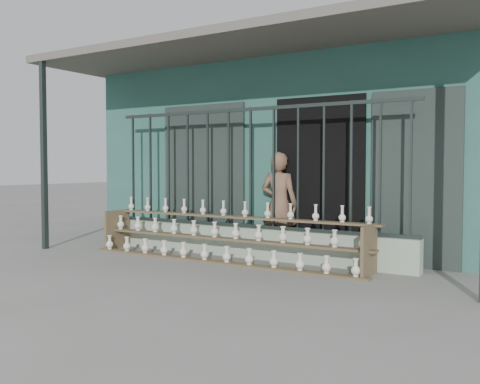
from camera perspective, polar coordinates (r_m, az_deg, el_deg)
The scene contains 6 objects.
ground at distance 7.03m, azimuth -4.33°, elevation -8.51°, with size 60.00×60.00×0.00m, color slate.
workshop_building at distance 10.61m, azimuth 9.24°, elevation 4.07°, with size 7.40×6.60×3.21m.
parapet_wall at distance 8.06m, azimuth 1.12°, elevation -5.42°, with size 5.00×0.20×0.45m, color #9BAD94.
security_fence at distance 7.98m, azimuth 1.13°, elevation 2.59°, with size 5.00×0.04×1.80m.
shelf_rack at distance 7.80m, azimuth -1.67°, elevation -4.70°, with size 4.50×0.68×0.85m.
elderly_woman at distance 8.14m, azimuth 4.20°, elevation -1.32°, with size 0.58×0.38×1.59m, color brown.
Camera 1 is at (4.05, -5.57, 1.38)m, focal length 40.00 mm.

